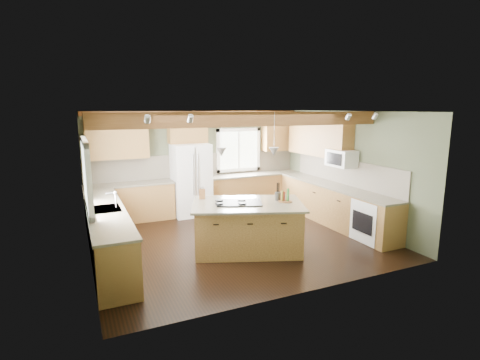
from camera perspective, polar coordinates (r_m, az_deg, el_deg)
name	(u,v)px	position (r m, az deg, el deg)	size (l,w,h in m)	color
floor	(236,239)	(7.84, -0.59, -8.98)	(5.60, 5.60, 0.00)	black
ceiling	(236,111)	(7.37, -0.63, 10.40)	(5.60, 5.60, 0.00)	silver
wall_back	(198,161)	(9.81, -6.48, 2.84)	(5.60, 5.60, 0.00)	#50573D
wall_left	(86,190)	(6.89, -22.47, -1.37)	(5.00, 5.00, 0.00)	#50573D
wall_right	(347,168)	(8.97, 16.01, 1.73)	(5.00, 5.00, 0.00)	#50573D
ceiling_beam	(250,119)	(6.80, 1.52, 9.26)	(5.55, 0.26, 0.26)	brown
soffit_trim	(198,113)	(9.62, -6.46, 10.10)	(5.55, 0.20, 0.10)	brown
backsplash_back	(198,165)	(9.81, -6.44, 2.31)	(5.58, 0.03, 0.58)	brown
backsplash_right	(345,172)	(9.02, 15.70, 1.21)	(0.03, 3.70, 0.58)	brown
base_cab_back_left	(130,203)	(9.30, -16.36, -3.39)	(2.02, 0.60, 0.88)	brown
counter_back_left	(129,184)	(9.20, -16.52, -0.61)	(2.06, 0.64, 0.04)	#443E32
base_cab_back_right	(254,191)	(10.24, 2.10, -1.65)	(2.62, 0.60, 0.88)	brown
counter_back_right	(254,174)	(10.15, 2.12, 0.89)	(2.66, 0.64, 0.04)	#443E32
base_cab_left	(107,234)	(7.17, -19.57, -7.83)	(0.60, 3.70, 0.88)	brown
counter_left	(106,210)	(7.04, -19.81, -4.28)	(0.64, 3.74, 0.04)	#443E32
base_cab_right	(333,205)	(9.00, 14.05, -3.74)	(0.60, 3.70, 0.88)	brown
counter_right	(334,186)	(8.89, 14.19, -0.88)	(0.64, 3.74, 0.04)	#443E32
upper_cab_back_left	(117,139)	(9.15, -18.23, 5.89)	(1.40, 0.35, 0.90)	brown
upper_cab_over_fridge	(187,129)	(9.47, -8.01, 7.69)	(0.96, 0.35, 0.70)	brown
upper_cab_right	(319,137)	(9.50, 11.89, 6.36)	(0.35, 2.20, 0.90)	brown
upper_cab_back_corner	(278,134)	(10.51, 5.85, 6.95)	(0.90, 0.35, 0.90)	brown
window_left	(86,175)	(6.89, -22.47, 0.76)	(0.04, 1.60, 1.05)	white
window_back	(238,150)	(10.16, -0.28, 4.61)	(1.10, 0.04, 1.00)	white
sink	(106,209)	(7.04, -19.81, -4.24)	(0.50, 0.65, 0.03)	#262628
faucet	(116,200)	(7.02, -18.42, -2.97)	(0.02, 0.02, 0.28)	#B2B2B7
dishwasher	(116,262)	(5.96, -18.35, -11.73)	(0.60, 0.60, 0.84)	white
oven	(374,221)	(8.06, 19.72, -5.86)	(0.60, 0.72, 0.84)	white
microwave	(341,158)	(8.76, 15.20, 3.21)	(0.40, 0.70, 0.38)	white
pendant_left	(221,152)	(6.81, -2.84, 4.27)	(0.18, 0.18, 0.16)	#B2B2B7
pendant_right	(274,152)	(6.88, 5.19, 4.31)	(0.18, 0.18, 0.16)	#B2B2B7
refrigerator	(191,180)	(9.43, -7.46, 0.02)	(0.90, 0.74, 1.80)	white
island	(247,228)	(7.14, 1.15, -7.26)	(1.92, 1.17, 0.88)	brown
island_top	(248,204)	(7.01, 1.16, -3.69)	(2.05, 1.30, 0.04)	#443E32
cooktop	(239,203)	(6.99, -0.14, -3.47)	(0.83, 0.55, 0.02)	black
knife_block	(202,194)	(7.33, -5.79, -2.13)	(0.12, 0.09, 0.20)	#56311A
utensil_crock	(278,196)	(7.24, 5.80, -2.47)	(0.12, 0.12, 0.16)	#403833
bottle_tray	(285,196)	(7.13, 6.93, -2.36)	(0.26, 0.26, 0.24)	brown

